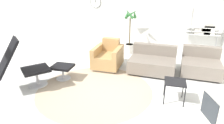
% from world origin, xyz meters
% --- Properties ---
extents(ground_plane, '(12.00, 12.00, 0.00)m').
position_xyz_m(ground_plane, '(0.00, 0.00, 0.00)').
color(ground_plane, silver).
extents(wall_back, '(12.00, 0.09, 2.80)m').
position_xyz_m(wall_back, '(-0.00, 3.18, 1.40)').
color(wall_back, silver).
rests_on(wall_back, ground_plane).
extents(round_rug, '(2.58, 2.58, 0.01)m').
position_xyz_m(round_rug, '(-0.14, -0.11, 0.00)').
color(round_rug, tan).
rests_on(round_rug, ground_plane).
extents(lounge_chair, '(1.16, 1.18, 1.27)m').
position_xyz_m(lounge_chair, '(-1.79, -0.51, 0.72)').
color(lounge_chair, '#BCBCC1').
rests_on(lounge_chair, ground_plane).
extents(ottoman, '(0.50, 0.43, 0.36)m').
position_xyz_m(ottoman, '(-1.09, 0.24, 0.27)').
color(ottoman, '#BCBCC1').
rests_on(ottoman, ground_plane).
extents(armchair_red, '(0.76, 0.90, 0.77)m').
position_xyz_m(armchair_red, '(-0.20, 1.26, 0.29)').
color(armchair_red, silver).
rests_on(armchair_red, ground_plane).
extents(couch_low, '(1.25, 1.00, 0.68)m').
position_xyz_m(couch_low, '(1.05, 1.27, 0.25)').
color(couch_low, black).
rests_on(couch_low, ground_plane).
extents(couch_second, '(1.02, 0.98, 0.68)m').
position_xyz_m(couch_second, '(2.27, 1.40, 0.25)').
color(couch_second, black).
rests_on(couch_second, ground_plane).
extents(side_table, '(0.41, 0.41, 0.44)m').
position_xyz_m(side_table, '(1.56, -0.14, 0.39)').
color(side_table, black).
rests_on(side_table, ground_plane).
extents(crt_television, '(0.61, 0.63, 0.62)m').
position_xyz_m(crt_television, '(2.28, -0.83, 0.34)').
color(crt_television, beige).
rests_on(crt_television, ground_plane).
extents(potted_plant, '(0.43, 0.43, 1.51)m').
position_xyz_m(potted_plant, '(0.17, 2.68, 0.57)').
color(potted_plant, silver).
rests_on(potted_plant, ground_plane).
extents(shelf_unit, '(1.06, 0.28, 1.76)m').
position_xyz_m(shelf_unit, '(2.52, 2.91, 0.89)').
color(shelf_unit, '#BCBCC1').
rests_on(shelf_unit, ground_plane).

